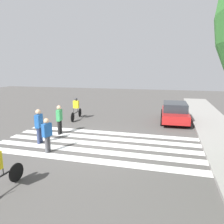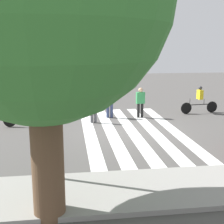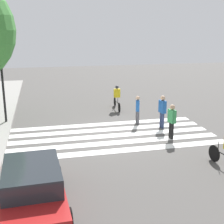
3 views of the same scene
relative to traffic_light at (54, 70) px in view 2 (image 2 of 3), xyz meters
The scene contains 9 objects.
ground_plane 6.97m from the traffic_light, 122.27° to the right, with size 60.00×60.00×0.00m, color #4C4947.
sidewalk_curb 4.71m from the traffic_light, 162.18° to the left, with size 36.00×2.50×0.14m.
crosswalk_stripes 6.97m from the traffic_light, 122.27° to the right, with size 4.52×10.00×0.01m.
traffic_light is the anchor object (origin of this frame).
pedestrian_adult_yellow_jacket 8.76m from the traffic_light, 108.05° to the right, with size 0.51×0.27×1.75m.
pedestrian_child_with_backpack 7.57m from the traffic_light, 103.15° to the right, with size 0.48×0.32×1.58m.
pedestrian_adult_blue_shirt 9.24m from the traffic_light, 118.84° to the right, with size 0.49×0.26×1.68m.
cyclist_near_curb 7.30m from the traffic_light, 75.37° to the right, with size 2.24×0.41×1.59m.
cyclist_far_lane 11.94m from the traffic_light, 133.53° to the right, with size 2.34×0.42×1.62m.
Camera 2 is at (2.88, 13.99, 3.95)m, focal length 50.00 mm.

